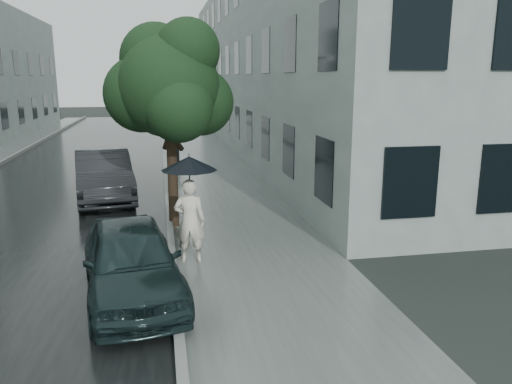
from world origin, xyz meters
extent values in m
plane|color=black|center=(0.00, 0.00, 0.00)|extent=(120.00, 120.00, 0.00)
cube|color=slate|center=(0.25, 12.00, 0.00)|extent=(3.50, 60.00, 0.01)
cube|color=slate|center=(-1.57, 12.00, 0.07)|extent=(0.15, 60.00, 0.15)
cube|color=black|center=(-5.08, 12.00, 0.00)|extent=(6.85, 60.00, 0.00)
cube|color=#94A29D|center=(5.50, 19.50, 4.50)|extent=(7.00, 36.00, 9.00)
cube|color=black|center=(2.02, 19.50, 4.50)|extent=(0.08, 32.40, 7.20)
cube|color=black|center=(-10.32, 30.00, 4.00)|extent=(0.08, 16.20, 6.40)
imported|color=silver|center=(-1.20, 2.00, 0.87)|extent=(0.69, 0.52, 1.73)
cylinder|color=black|center=(-1.18, 2.01, 1.46)|extent=(0.02, 0.02, 0.91)
cone|color=black|center=(-1.18, 2.01, 2.06)|extent=(1.27, 1.27, 0.28)
cylinder|color=black|center=(-1.18, 2.01, 2.22)|extent=(0.02, 0.02, 0.08)
cylinder|color=black|center=(-1.18, 2.01, 0.98)|extent=(0.03, 0.03, 0.06)
cylinder|color=#332619|center=(-1.45, 4.66, 1.27)|extent=(0.25, 0.25, 2.54)
sphere|color=#1C3D1C|center=(-1.45, 4.66, 3.49)|extent=(2.45, 2.45, 2.45)
sphere|color=#1C3D1C|center=(-0.69, 4.94, 3.11)|extent=(1.69, 1.69, 1.69)
sphere|color=#1C3D1C|center=(-2.11, 5.04, 3.30)|extent=(1.88, 1.88, 1.88)
sphere|color=#1C3D1C|center=(-1.27, 4.00, 3.01)|extent=(1.59, 1.59, 1.59)
sphere|color=#1C3D1C|center=(-1.73, 5.22, 4.15)|extent=(1.79, 1.79, 1.79)
sphere|color=#1C3D1C|center=(-0.99, 4.47, 4.33)|extent=(1.52, 1.52, 1.52)
cylinder|color=black|center=(-1.01, 13.13, 2.26)|extent=(0.12, 0.12, 4.53)
cylinder|color=black|center=(-1.01, 13.13, 0.10)|extent=(0.28, 0.28, 0.20)
cylinder|color=black|center=(-1.26, 13.10, 4.53)|extent=(0.51, 0.14, 0.08)
sphere|color=silver|center=(-1.56, 13.06, 4.48)|extent=(0.32, 0.32, 0.32)
imported|color=black|center=(-2.29, 0.52, 0.66)|extent=(2.09, 4.05, 1.32)
imported|color=black|center=(-3.48, 7.96, 0.76)|extent=(2.25, 4.76, 1.51)
camera|label=1|loc=(-1.72, -7.77, 3.71)|focal=35.00mm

